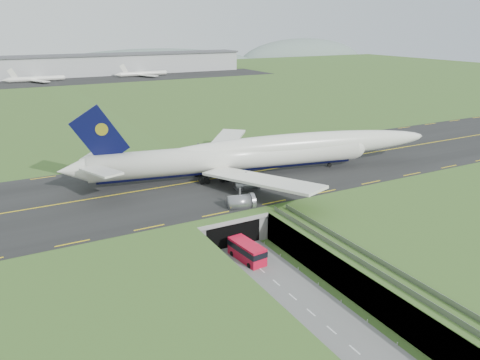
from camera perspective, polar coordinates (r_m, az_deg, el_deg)
ground at (r=89.34m, az=1.64°, el=-10.20°), size 900.00×900.00×0.00m
airfield_deck at (r=87.93m, az=1.66°, el=-8.49°), size 800.00×800.00×6.00m
trench_road at (r=83.74m, az=4.26°, el=-12.29°), size 12.00×75.00×0.20m
taxiway at (r=114.25m, az=-6.62°, el=-0.42°), size 800.00×44.00×0.18m
tunnel_portal at (r=101.23m, az=-3.08°, el=-4.53°), size 17.00×22.30×6.00m
guideway at (r=79.49m, az=15.80°, el=-10.48°), size 3.00×53.00×7.05m
jumbo_jet at (r=118.93m, az=2.15°, el=3.21°), size 96.89×61.17×20.61m
shuttle_tram at (r=89.73m, az=0.85°, el=-8.68°), size 4.18×8.98×3.51m
cargo_terminal at (r=370.36m, az=-22.77°, el=12.63°), size 320.00×67.00×15.60m
distant_hills at (r=510.58m, az=-16.94°, el=12.46°), size 700.00×91.00×60.00m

